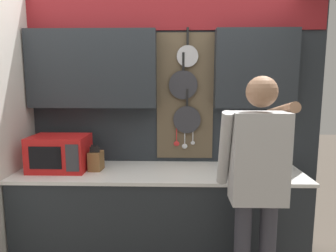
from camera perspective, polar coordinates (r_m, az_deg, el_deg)
base_cabinet_counter at (r=2.90m, az=-1.57°, el=-17.04°), size 2.55×0.68×0.90m
back_wall_unit at (r=2.93m, az=-1.75°, el=5.30°), size 3.12×0.20×2.54m
microwave at (r=2.90m, az=-19.91°, el=-4.83°), size 0.50×0.37×0.31m
knife_block at (r=2.81m, az=-13.55°, el=-6.38°), size 0.12×0.16×0.24m
utensil_crock at (r=2.87m, az=20.03°, el=-6.50°), size 0.11×0.11×0.34m
person at (r=2.23m, az=16.67°, el=-9.06°), size 0.54×0.68×1.73m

